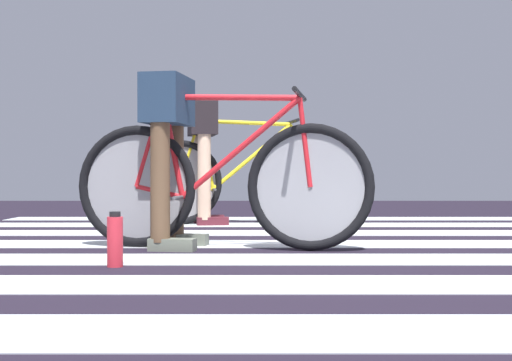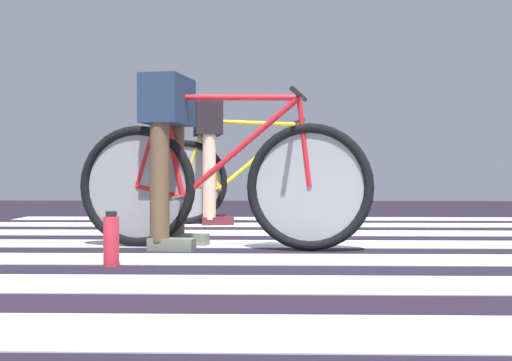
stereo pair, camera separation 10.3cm
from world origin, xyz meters
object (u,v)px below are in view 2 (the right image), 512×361
at_px(bicycle_1_of_2, 220,182).
at_px(cyclist_2_of_2, 208,145).
at_px(cyclist_1_of_2, 169,137).
at_px(bicycle_2_of_2, 245,179).
at_px(water_bottle, 111,240).

distance_m(bicycle_1_of_2, cyclist_2_of_2, 1.89).
bearing_deg(cyclist_2_of_2, bicycle_1_of_2, -92.87).
height_order(cyclist_1_of_2, cyclist_2_of_2, cyclist_2_of_2).
height_order(bicycle_1_of_2, cyclist_2_of_2, cyclist_2_of_2).
bearing_deg(cyclist_1_of_2, cyclist_2_of_2, 98.03).
distance_m(bicycle_2_of_2, water_bottle, 2.70).
height_order(bicycle_2_of_2, cyclist_2_of_2, cyclist_2_of_2).
distance_m(cyclist_1_of_2, cyclist_2_of_2, 1.80).
bearing_deg(bicycle_2_of_2, cyclist_1_of_2, -111.55).
relative_size(cyclist_1_of_2, water_bottle, 3.88).
xyz_separation_m(bicycle_1_of_2, water_bottle, (-0.45, -0.73, -0.26)).
xyz_separation_m(bicycle_2_of_2, cyclist_2_of_2, (-0.31, -0.06, 0.28)).
height_order(bicycle_1_of_2, bicycle_2_of_2, same).
distance_m(bicycle_1_of_2, cyclist_1_of_2, 0.41).
height_order(cyclist_2_of_2, water_bottle, cyclist_2_of_2).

